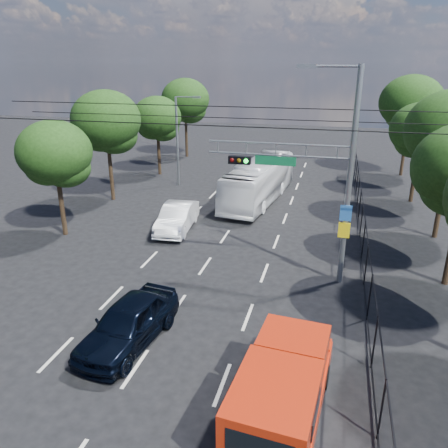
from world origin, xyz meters
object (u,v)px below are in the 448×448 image
(signal_mast, at_px, (321,169))
(red_pickup, at_px, (283,388))
(navy_hatchback, at_px, (129,323))
(white_bus, at_px, (259,181))
(white_van, at_px, (177,217))

(signal_mast, relative_size, red_pickup, 1.61)
(red_pickup, bearing_deg, signal_mast, 88.14)
(navy_hatchback, bearing_deg, white_bus, 92.75)
(signal_mast, distance_m, white_bus, 12.91)
(signal_mast, bearing_deg, red_pickup, -91.86)
(red_pickup, xyz_separation_m, white_van, (-8.05, 13.38, -0.36))
(white_bus, bearing_deg, red_pickup, -71.18)
(signal_mast, height_order, white_van, signal_mast)
(signal_mast, distance_m, white_van, 10.41)
(navy_hatchback, relative_size, white_bus, 0.45)
(navy_hatchback, bearing_deg, signal_mast, 55.12)
(white_bus, relative_size, white_van, 2.24)
(red_pickup, xyz_separation_m, white_bus, (-4.34, 20.47, 0.35))
(red_pickup, distance_m, white_bus, 20.93)
(navy_hatchback, xyz_separation_m, white_van, (-2.26, 11.07, -0.04))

